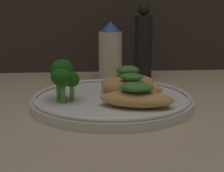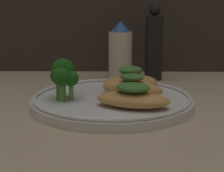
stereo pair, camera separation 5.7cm
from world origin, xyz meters
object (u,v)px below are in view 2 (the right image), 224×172
Objects in this scene: pepper_grinder at (154,45)px; sauce_bottle at (120,52)px; broccoli_bunch at (63,75)px; plate at (112,100)px.

sauce_bottle is at bearing -180.00° from pepper_grinder.
broccoli_bunch is 0.50× the size of sauce_bottle.
pepper_grinder reaches higher than broccoli_bunch.
sauce_bottle is at bearing 86.10° from plate.
plate is 22.67cm from sauce_bottle.
sauce_bottle is at bearing 67.77° from broccoli_bunch.
pepper_grinder is (7.55, 0.00, 1.48)cm from sauce_bottle.
pepper_grinder is at bearing 67.61° from plate.
sauce_bottle reaches higher than plate.
plate is at bearing -93.90° from sauce_bottle.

